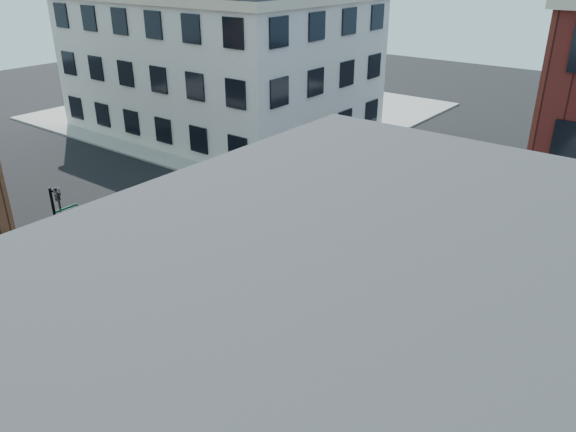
# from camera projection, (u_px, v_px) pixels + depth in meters

# --- Properties ---
(ground) EXTENTS (120.00, 120.00, 0.00)m
(ground) POSITION_uv_depth(u_px,v_px,m) (279.00, 269.00, 26.38)
(ground) COLOR black
(ground) RESTS_ON ground
(sidewalk_nw) EXTENTS (30.00, 30.00, 0.15)m
(sidewalk_nw) POSITION_uv_depth(u_px,v_px,m) (245.00, 111.00, 53.08)
(sidewalk_nw) COLOR gray
(sidewalk_nw) RESTS_ON ground
(building_nw) EXTENTS (22.00, 16.00, 11.00)m
(building_nw) POSITION_uv_depth(u_px,v_px,m) (220.00, 62.00, 46.10)
(building_nw) COLOR beige
(building_nw) RESTS_ON ground
(tree_near) EXTENTS (2.69, 2.69, 4.49)m
(tree_near) POSITION_uv_depth(u_px,v_px,m) (522.00, 181.00, 27.99)
(tree_near) COLOR black
(tree_near) RESTS_ON ground
(tree_far) EXTENTS (2.43, 2.43, 4.07)m
(tree_far) POSITION_uv_depth(u_px,v_px,m) (553.00, 156.00, 32.41)
(tree_far) COLOR black
(tree_far) RESTS_ON ground
(signal_pole) EXTENTS (1.29, 1.24, 4.60)m
(signal_pole) POSITION_uv_depth(u_px,v_px,m) (60.00, 225.00, 24.13)
(signal_pole) COLOR black
(signal_pole) RESTS_ON ground
(box_truck) EXTENTS (9.42, 3.75, 4.17)m
(box_truck) POSITION_uv_depth(u_px,v_px,m) (528.00, 403.00, 15.46)
(box_truck) COLOR white
(box_truck) RESTS_ON ground
(traffic_cone) EXTENTS (0.52, 0.52, 0.75)m
(traffic_cone) POSITION_uv_depth(u_px,v_px,m) (125.00, 262.00, 26.22)
(traffic_cone) COLOR #FF4D0B
(traffic_cone) RESTS_ON ground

